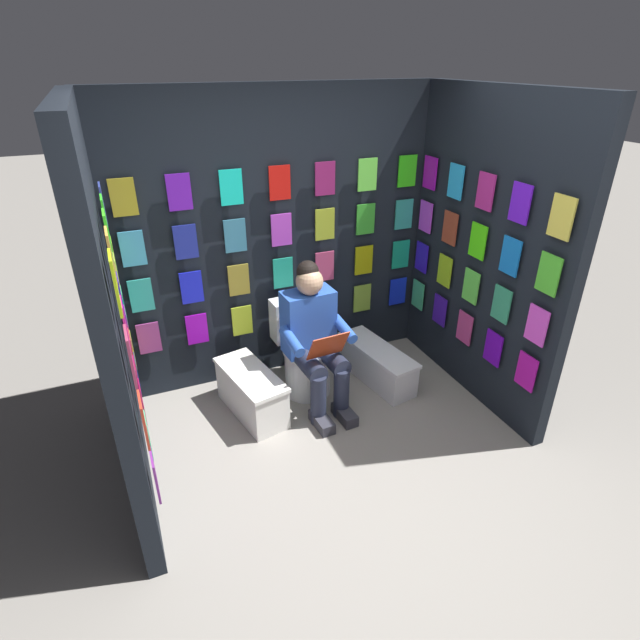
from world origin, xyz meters
TOP-DOWN VIEW (x-y plane):
  - ground_plane at (0.00, 0.00)m, footprint 30.00×30.00m
  - display_wall_back at (-0.00, -1.79)m, footprint 2.71×0.14m
  - display_wall_left at (-1.35, -0.87)m, footprint 0.14×1.74m
  - display_wall_right at (1.35, -0.87)m, footprint 0.14×1.74m
  - toilet at (-0.04, -1.36)m, footprint 0.41×0.56m
  - person_reading at (-0.05, -1.14)m, footprint 0.54×0.70m
  - comic_longbox_near at (-0.67, -1.21)m, footprint 0.40×0.85m
  - comic_longbox_far at (0.47, -1.19)m, footprint 0.44×0.77m

SIDE VIEW (x-z plane):
  - ground_plane at x=0.00m, z-range 0.00..0.00m
  - comic_longbox_near at x=-0.67m, z-range 0.00..0.32m
  - comic_longbox_far at x=0.47m, z-range 0.00..0.37m
  - toilet at x=-0.04m, z-range -0.06..0.71m
  - person_reading at x=-0.05m, z-range 0.00..1.20m
  - display_wall_left at x=-1.35m, z-range 0.00..2.38m
  - display_wall_right at x=1.35m, z-range 0.00..2.38m
  - display_wall_back at x=0.00m, z-range 0.00..2.38m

